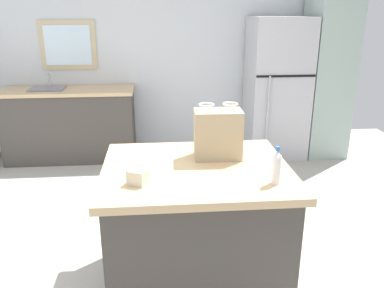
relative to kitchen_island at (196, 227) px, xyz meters
name	(u,v)px	position (x,y,z in m)	size (l,w,h in m)	color
ground	(194,262)	(0.01, 0.24, -0.44)	(6.45, 6.45, 0.00)	#ADA89E
back_wall	(173,51)	(-0.01, 2.92, 0.85)	(4.99, 0.13, 2.59)	silver
kitchen_island	(196,227)	(0.00, 0.00, 0.00)	(1.18, 0.99, 0.87)	#423D38
refrigerator	(277,88)	(1.26, 2.52, 0.42)	(0.72, 0.69, 1.73)	#B7B7BC
tall_cabinet	(327,75)	(1.90, 2.52, 0.59)	(0.51, 0.62, 2.05)	#9EB2A8
sink_counter	(70,124)	(-1.32, 2.57, 0.02)	(1.60, 0.59, 1.08)	#423D38
shopping_bag	(218,134)	(0.16, 0.16, 0.60)	(0.31, 0.20, 0.37)	tan
small_box	(138,177)	(-0.35, -0.22, 0.48)	(0.10, 0.10, 0.09)	beige
bottle	(276,167)	(0.42, -0.29, 0.53)	(0.05, 0.05, 0.22)	white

